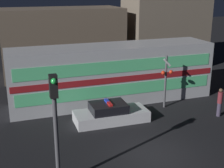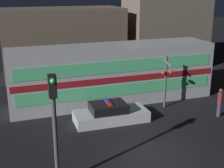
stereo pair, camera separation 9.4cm
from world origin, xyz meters
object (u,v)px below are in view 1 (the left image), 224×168
Objects in this scene: police_car at (110,114)px; pedestrian at (220,102)px; train at (113,74)px; traffic_light_corner at (55,118)px; crossing_signal_near at (166,79)px.

pedestrian is (6.68, -1.52, 0.46)m from police_car.
train is 10.26m from traffic_light_corner.
pedestrian is 3.65m from crossing_signal_near.
traffic_light_corner is at bearing -122.13° from train.
traffic_light_corner is at bearing -126.51° from police_car.
traffic_light_corner is at bearing -160.77° from pedestrian.
police_car is 2.44× the size of pedestrian.
police_car is 7.12m from traffic_light_corner.
traffic_light_corner is (-10.76, -3.75, 2.02)m from pedestrian.
pedestrian reaches higher than police_car.
police_car is at bearing 52.28° from traffic_light_corner.
pedestrian is 11.58m from traffic_light_corner.
traffic_light_corner is (-8.27, -6.20, 0.94)m from crossing_signal_near.
pedestrian is at bearing 19.23° from traffic_light_corner.
pedestrian is at bearing -42.54° from train.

